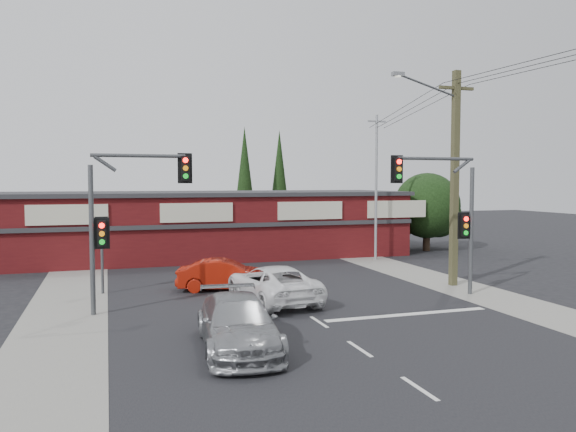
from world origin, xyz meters
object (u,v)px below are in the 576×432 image
object	(u,v)px
red_sedan	(225,275)
shop_building	(203,224)
white_suv	(273,284)
silver_suv	(238,324)
utility_pole	(453,171)

from	to	relation	value
red_sedan	shop_building	size ratio (longest dim) A/B	0.16
white_suv	shop_building	distance (m)	14.91
silver_suv	utility_pole	bearing A→B (deg)	34.81
white_suv	utility_pole	bearing A→B (deg)	178.87
silver_suv	red_sedan	distance (m)	9.02
silver_suv	shop_building	world-z (taller)	shop_building
silver_suv	shop_building	size ratio (longest dim) A/B	0.19
white_suv	utility_pole	world-z (taller)	utility_pole
silver_suv	utility_pole	size ratio (longest dim) A/B	0.53
white_suv	utility_pole	size ratio (longest dim) A/B	0.54
white_suv	shop_building	size ratio (longest dim) A/B	0.20
shop_building	silver_suv	bearing A→B (deg)	-96.58
white_suv	silver_suv	xyz separation A→B (m)	(-2.78, -5.89, 0.01)
silver_suv	red_sedan	xyz separation A→B (m)	(1.42, 8.91, -0.06)
shop_building	utility_pole	world-z (taller)	utility_pole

